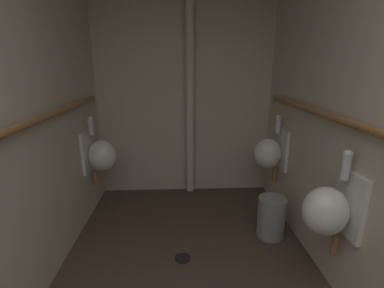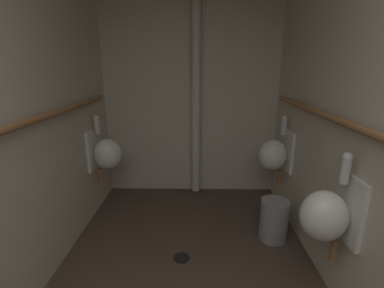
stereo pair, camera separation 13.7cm
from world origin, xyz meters
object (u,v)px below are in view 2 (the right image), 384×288
urinal_right_mid (327,214)px  waste_bin (274,220)px  urinal_right_far (275,154)px  standpipe_back_wall (196,91)px  urinal_left_mid (106,153)px  floor_drain (181,258)px

urinal_right_mid → waste_bin: 0.87m
urinal_right_far → standpipe_back_wall: size_ratio=0.30×
urinal_left_mid → standpipe_back_wall: size_ratio=0.30×
urinal_right_far → waste_bin: size_ratio=1.90×
urinal_left_mid → waste_bin: bearing=-16.9°
urinal_right_mid → floor_drain: bearing=156.4°
urinal_right_mid → standpipe_back_wall: (-0.85, 1.71, 0.61)m
urinal_right_mid → standpipe_back_wall: standpipe_back_wall is taller
urinal_left_mid → floor_drain: (0.86, -0.81, -0.68)m
urinal_left_mid → urinal_right_mid: (1.82, -1.23, 0.00)m
urinal_right_far → waste_bin: bearing=-102.1°
urinal_left_mid → urinal_right_far: size_ratio=1.00×
urinal_right_far → floor_drain: bearing=-140.2°
urinal_right_mid → waste_bin: (-0.11, 0.72, -0.48)m
standpipe_back_wall → waste_bin: (0.74, -0.99, -1.10)m
urinal_right_mid → floor_drain: urinal_right_mid is taller
standpipe_back_wall → waste_bin: size_ratio=6.40×
floor_drain → waste_bin: 0.92m
floor_drain → standpipe_back_wall: bearing=84.8°
floor_drain → waste_bin: (0.85, 0.29, 0.19)m
urinal_right_mid → urinal_right_far: size_ratio=1.00×
waste_bin → urinal_left_mid: bearing=163.1°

